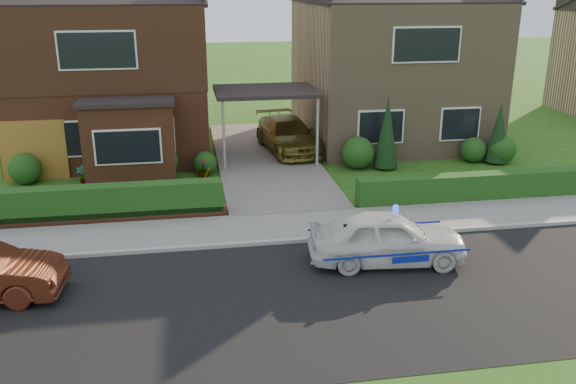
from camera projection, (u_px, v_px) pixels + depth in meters
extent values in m
plane|color=#194D14|center=(333.00, 297.00, 13.39)|extent=(120.00, 120.00, 0.00)
cube|color=black|center=(333.00, 297.00, 13.39)|extent=(60.00, 6.00, 0.02)
cube|color=#9E9993|center=(306.00, 240.00, 16.21)|extent=(60.00, 0.16, 0.12)
cube|color=slate|center=(299.00, 226.00, 17.20)|extent=(60.00, 2.00, 0.10)
cube|color=#666059|center=(266.00, 159.00, 23.62)|extent=(3.80, 12.00, 0.12)
cube|color=brown|center=(114.00, 78.00, 24.58)|extent=(7.20, 8.00, 5.80)
cube|color=white|center=(59.00, 139.00, 21.08)|extent=(1.80, 0.08, 1.30)
cube|color=white|center=(152.00, 136.00, 21.58)|extent=(1.60, 0.08, 1.30)
cube|color=white|center=(97.00, 50.00, 20.35)|extent=(2.60, 0.08, 1.30)
cube|color=black|center=(110.00, 41.00, 24.11)|extent=(7.26, 8.06, 2.90)
cube|color=brown|center=(130.00, 143.00, 20.85)|extent=(3.00, 1.40, 2.70)
cube|color=black|center=(126.00, 102.00, 20.38)|extent=(3.20, 1.60, 0.14)
cube|color=#907758|center=(389.00, 71.00, 26.40)|extent=(7.20, 8.00, 5.80)
cube|color=white|center=(381.00, 127.00, 22.89)|extent=(1.80, 0.08, 1.30)
cube|color=white|center=(460.00, 124.00, 23.39)|extent=(1.60, 0.08, 1.30)
cube|color=white|center=(427.00, 45.00, 22.16)|extent=(2.60, 0.08, 1.30)
cube|color=black|center=(266.00, 91.00, 22.76)|extent=(3.80, 3.00, 0.14)
cylinder|color=gray|center=(224.00, 137.00, 21.63)|extent=(0.10, 0.10, 2.70)
cylinder|color=gray|center=(317.00, 133.00, 22.16)|extent=(0.10, 0.10, 2.70)
cube|color=brown|center=(34.00, 150.00, 21.04)|extent=(2.20, 0.10, 2.10)
cube|color=brown|center=(91.00, 218.00, 17.37)|extent=(7.70, 0.25, 0.36)
cube|color=#1A3912|center=(93.00, 222.00, 17.56)|extent=(7.50, 0.55, 0.90)
cube|color=#1A3912|center=(471.00, 201.00, 19.28)|extent=(7.50, 0.55, 0.80)
sphere|color=#1A3912|center=(25.00, 169.00, 20.74)|extent=(1.08, 1.08, 1.08)
sphere|color=#1A3912|center=(159.00, 161.00, 21.22)|extent=(1.32, 1.32, 1.32)
sphere|color=#1A3912|center=(205.00, 163.00, 21.83)|extent=(0.84, 0.84, 0.84)
sphere|color=#1A3912|center=(358.00, 153.00, 22.46)|extent=(1.20, 1.20, 1.20)
sphere|color=#1A3912|center=(473.00, 150.00, 23.31)|extent=(0.96, 0.96, 0.96)
sphere|color=#1A3912|center=(502.00, 149.00, 23.17)|extent=(1.08, 1.08, 1.08)
cone|color=black|center=(387.00, 134.00, 22.20)|extent=(0.90, 0.90, 2.60)
cone|color=black|center=(498.00, 135.00, 22.95)|extent=(0.90, 0.90, 2.20)
imported|color=silver|center=(387.00, 238.00, 14.86)|extent=(1.91, 3.95, 1.30)
sphere|color=#193FF2|center=(396.00, 210.00, 14.65)|extent=(0.17, 0.17, 0.17)
cube|color=navy|center=(397.00, 253.00, 14.15)|extent=(3.51, 0.01, 0.05)
cube|color=navy|center=(377.00, 228.00, 15.59)|extent=(3.51, 0.01, 0.05)
ellipsoid|color=black|center=(346.00, 233.00, 14.51)|extent=(0.22, 0.17, 0.21)
sphere|color=white|center=(347.00, 234.00, 14.46)|extent=(0.11, 0.11, 0.11)
sphere|color=black|center=(347.00, 227.00, 14.45)|extent=(0.13, 0.13, 0.13)
cone|color=black|center=(345.00, 225.00, 14.43)|extent=(0.04, 0.04, 0.05)
cone|color=black|center=(349.00, 225.00, 14.44)|extent=(0.04, 0.04, 0.05)
imported|color=brown|center=(288.00, 135.00, 24.41)|extent=(2.38, 4.68, 1.30)
imported|color=gray|center=(82.00, 176.00, 20.64)|extent=(0.40, 0.32, 0.68)
imported|color=gray|center=(205.00, 181.00, 19.91)|extent=(0.58, 0.57, 0.82)
imported|color=gray|center=(203.00, 170.00, 21.15)|extent=(0.43, 0.43, 0.76)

